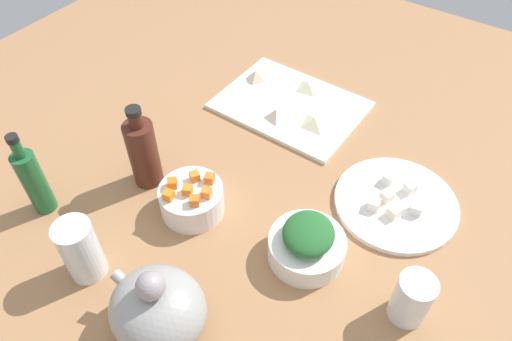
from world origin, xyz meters
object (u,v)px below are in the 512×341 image
object	(u,v)px
bowl_carrots	(192,200)
plate_tofu	(396,203)
teapot	(158,309)
bowl_greens	(307,248)
cutting_board	(290,105)
drinking_glass_0	(81,250)
drinking_glass_1	(412,299)
bottle_0	(143,152)
bottle_1	(33,180)

from	to	relation	value
bowl_carrots	plate_tofu	bearing A→B (deg)	-143.68
teapot	bowl_greens	bearing A→B (deg)	-116.46
cutting_board	plate_tofu	distance (cm)	37.49
drinking_glass_0	drinking_glass_1	distance (cm)	56.82
bowl_greens	teapot	bearing A→B (deg)	63.54
teapot	drinking_glass_1	xyz separation A→B (cm)	(-32.70, -25.36, -0.94)
bowl_greens	bottle_0	bearing A→B (deg)	3.70
plate_tofu	drinking_glass_1	size ratio (longest dim) A/B	2.52
bottle_0	bowl_carrots	bearing A→B (deg)	175.24
bowl_greens	drinking_glass_0	distance (cm)	40.19
bowl_greens	drinking_glass_1	world-z (taller)	drinking_glass_1
plate_tofu	bowl_greens	world-z (taller)	bowl_greens
teapot	cutting_board	bearing A→B (deg)	-78.20
drinking_glass_0	bowl_greens	bearing A→B (deg)	-140.93
cutting_board	bottle_0	xyz separation A→B (cm)	(12.09, 38.13, 7.72)
bowl_carrots	drinking_glass_1	distance (cm)	44.57
plate_tofu	bottle_1	distance (cm)	72.05
plate_tofu	bowl_carrots	xyz separation A→B (cm)	(33.43, 24.57, 2.50)
cutting_board	drinking_glass_0	size ratio (longest dim) A/B	2.67
bottle_0	teapot	bearing A→B (deg)	137.06
cutting_board	bowl_greens	world-z (taller)	bowl_greens
teapot	drinking_glass_1	distance (cm)	41.39
cutting_board	bottle_1	bearing A→B (deg)	66.54
cutting_board	bowl_carrots	bearing A→B (deg)	91.58
plate_tofu	drinking_glass_0	xyz separation A→B (cm)	(40.03, 46.25, 5.84)
plate_tofu	bottle_0	world-z (taller)	bottle_0
bowl_carrots	bottle_0	size ratio (longest dim) A/B	0.65
cutting_board	drinking_glass_1	xyz separation A→B (cm)	(-45.50, 35.92, 4.49)
plate_tofu	teapot	world-z (taller)	teapot
cutting_board	bottle_0	bearing A→B (deg)	72.41
bottle_0	bottle_1	distance (cm)	21.39
bottle_1	drinking_glass_0	world-z (taller)	bottle_1
drinking_glass_1	cutting_board	bearing A→B (deg)	-38.29
bowl_greens	bottle_0	world-z (taller)	bottle_0
bottle_0	plate_tofu	bearing A→B (deg)	-153.27
plate_tofu	drinking_glass_0	bearing A→B (deg)	49.13
bottle_1	cutting_board	bearing A→B (deg)	-113.46
bottle_0	bottle_1	bearing A→B (deg)	55.50
teapot	bottle_1	size ratio (longest dim) A/B	0.90
teapot	bottle_1	bearing A→B (deg)	-8.51
plate_tofu	bottle_0	bearing A→B (deg)	26.73
drinking_glass_0	bottle_0	bearing A→B (deg)	-73.91
cutting_board	drinking_glass_1	distance (cm)	58.14
teapot	plate_tofu	bearing A→B (deg)	-114.97
bottle_0	drinking_glass_1	world-z (taller)	bottle_0
bottle_0	drinking_glass_1	xyz separation A→B (cm)	(-57.58, -2.20, -3.23)
bowl_greens	bottle_1	bearing A→B (deg)	21.96
drinking_glass_1	plate_tofu	bearing A→B (deg)	-62.68
bottle_1	drinking_glass_1	bearing A→B (deg)	-164.12
teapot	bottle_1	world-z (taller)	bottle_1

